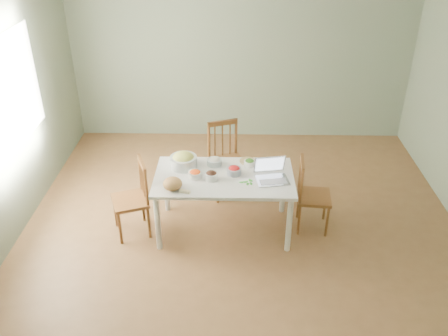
{
  "coord_description": "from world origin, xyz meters",
  "views": [
    {
      "loc": [
        -0.1,
        -4.38,
        3.36
      ],
      "look_at": [
        -0.2,
        0.03,
        0.8
      ],
      "focal_mm": 38.39,
      "sensor_mm": 36.0,
      "label": 1
    }
  ],
  "objects_px": {
    "chair_right": "(314,195)",
    "bread_boule": "(173,184)",
    "laptop": "(273,172)",
    "chair_left": "(130,199)",
    "chair_far": "(227,161)",
    "dining_table": "(224,203)",
    "bowl_squash": "(183,160)"
  },
  "relations": [
    {
      "from": "chair_far",
      "to": "laptop",
      "type": "xyz_separation_m",
      "value": [
        0.49,
        -0.84,
        0.35
      ]
    },
    {
      "from": "chair_far",
      "to": "chair_left",
      "type": "bearing_deg",
      "value": -161.76
    },
    {
      "from": "chair_far",
      "to": "chair_left",
      "type": "relative_size",
      "value": 1.06
    },
    {
      "from": "chair_far",
      "to": "bread_boule",
      "type": "height_order",
      "value": "chair_far"
    },
    {
      "from": "dining_table",
      "to": "chair_right",
      "type": "distance_m",
      "value": 1.01
    },
    {
      "from": "dining_table",
      "to": "chair_left",
      "type": "xyz_separation_m",
      "value": [
        -1.03,
        -0.08,
        0.09
      ]
    },
    {
      "from": "chair_right",
      "to": "bowl_squash",
      "type": "xyz_separation_m",
      "value": [
        -1.46,
        0.12,
        0.36
      ]
    },
    {
      "from": "bread_boule",
      "to": "bowl_squash",
      "type": "bearing_deg",
      "value": 81.43
    },
    {
      "from": "dining_table",
      "to": "bread_boule",
      "type": "bearing_deg",
      "value": -152.45
    },
    {
      "from": "chair_right",
      "to": "laptop",
      "type": "height_order",
      "value": "laptop"
    },
    {
      "from": "chair_far",
      "to": "chair_right",
      "type": "relative_size",
      "value": 1.1
    },
    {
      "from": "bread_boule",
      "to": "laptop",
      "type": "xyz_separation_m",
      "value": [
        1.04,
        0.18,
        0.05
      ]
    },
    {
      "from": "chair_left",
      "to": "laptop",
      "type": "relative_size",
      "value": 2.65
    },
    {
      "from": "bread_boule",
      "to": "chair_far",
      "type": "bearing_deg",
      "value": 61.94
    },
    {
      "from": "laptop",
      "to": "chair_right",
      "type": "bearing_deg",
      "value": 7.86
    },
    {
      "from": "dining_table",
      "to": "chair_far",
      "type": "relative_size",
      "value": 1.6
    },
    {
      "from": "chair_right",
      "to": "bread_boule",
      "type": "bearing_deg",
      "value": 107.36
    },
    {
      "from": "dining_table",
      "to": "bread_boule",
      "type": "xyz_separation_m",
      "value": [
        -0.52,
        -0.27,
        0.42
      ]
    },
    {
      "from": "bowl_squash",
      "to": "laptop",
      "type": "distance_m",
      "value": 1.01
    },
    {
      "from": "dining_table",
      "to": "laptop",
      "type": "distance_m",
      "value": 0.7
    },
    {
      "from": "bread_boule",
      "to": "laptop",
      "type": "distance_m",
      "value": 1.05
    },
    {
      "from": "laptop",
      "to": "dining_table",
      "type": "bearing_deg",
      "value": 160.18
    },
    {
      "from": "chair_left",
      "to": "laptop",
      "type": "xyz_separation_m",
      "value": [
        1.54,
        -0.01,
        0.37
      ]
    },
    {
      "from": "chair_left",
      "to": "bread_boule",
      "type": "distance_m",
      "value": 0.63
    },
    {
      "from": "chair_far",
      "to": "bread_boule",
      "type": "relative_size",
      "value": 4.72
    },
    {
      "from": "dining_table",
      "to": "bowl_squash",
      "type": "height_order",
      "value": "bowl_squash"
    },
    {
      "from": "chair_far",
      "to": "chair_left",
      "type": "xyz_separation_m",
      "value": [
        -1.05,
        -0.83,
        -0.03
      ]
    },
    {
      "from": "chair_right",
      "to": "laptop",
      "type": "bearing_deg",
      "value": 112.54
    },
    {
      "from": "bowl_squash",
      "to": "laptop",
      "type": "xyz_separation_m",
      "value": [
        0.97,
        -0.28,
        0.03
      ]
    },
    {
      "from": "bread_boule",
      "to": "chair_right",
      "type": "bearing_deg",
      "value": 12.42
    },
    {
      "from": "chair_left",
      "to": "chair_right",
      "type": "distance_m",
      "value": 2.04
    },
    {
      "from": "chair_right",
      "to": "laptop",
      "type": "xyz_separation_m",
      "value": [
        -0.49,
        -0.16,
        0.39
      ]
    }
  ]
}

